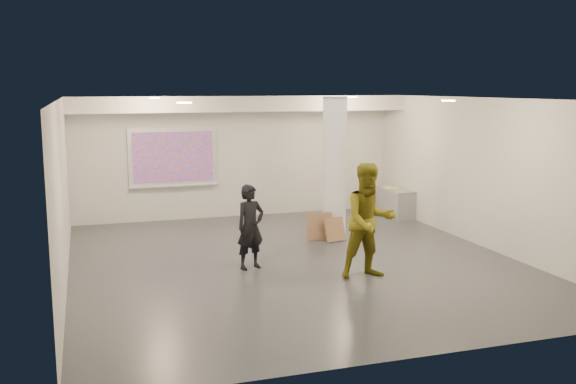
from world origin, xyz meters
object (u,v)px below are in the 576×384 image
object	(u,v)px
column	(334,167)
credenza	(395,203)
woman	(250,227)
projection_screen	(173,158)
man	(369,221)

from	to	relation	value
column	credenza	distance (m)	2.88
column	woman	size ratio (longest dim) A/B	1.98
credenza	woman	world-z (taller)	woman
projection_screen	credenza	xyz separation A→B (m)	(5.32, -1.22, -1.18)
woman	man	distance (m)	2.12
projection_screen	man	bearing A→B (deg)	-66.54
projection_screen	credenza	world-z (taller)	projection_screen
column	man	world-z (taller)	column
projection_screen	woman	bearing A→B (deg)	-81.21
column	woman	bearing A→B (deg)	-140.36
projection_screen	credenza	distance (m)	5.58
column	man	bearing A→B (deg)	-101.04
woman	man	xyz separation A→B (m)	(1.78, -1.12, 0.22)
column	credenza	xyz separation A→B (m)	(2.22, 1.44, -1.15)
column	projection_screen	size ratio (longest dim) A/B	1.43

